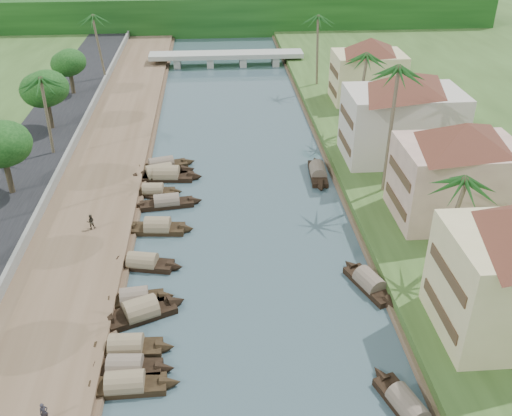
{
  "coord_description": "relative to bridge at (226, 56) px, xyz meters",
  "views": [
    {
      "loc": [
        -2.54,
        -32.43,
        29.78
      ],
      "look_at": [
        1.13,
        15.58,
        2.0
      ],
      "focal_mm": 40.0,
      "sensor_mm": 36.0,
      "label": 1
    }
  ],
  "objects": [
    {
      "name": "retaining_wall",
      "position": [
        -20.2,
        -52.0,
        -0.37
      ],
      "size": [
        0.4,
        180.0,
        1.1
      ],
      "primitive_type": "cube",
      "color": "slate",
      "rests_on": "left_bank"
    },
    {
      "name": "sampan_2",
      "position": [
        -9.2,
        -76.71,
        -1.31
      ],
      "size": [
        7.63,
        1.84,
        2.03
      ],
      "rotation": [
        0.0,
        0.0,
        0.02
      ],
      "color": "black",
      "rests_on": "ground"
    },
    {
      "name": "palm_2",
      "position": [
        15.0,
        -52.15,
        12.23
      ],
      "size": [
        3.2,
        3.2,
        14.67
      ],
      "color": "#71634B",
      "rests_on": "ground"
    },
    {
      "name": "canoe_2",
      "position": [
        -10.57,
        -49.39,
        -1.62
      ],
      "size": [
        5.71,
        3.54,
        0.87
      ],
      "rotation": [
        0.0,
        0.0,
        -0.48
      ],
      "color": "black",
      "rests_on": "ground"
    },
    {
      "name": "palm_1",
      "position": [
        16.0,
        -66.27,
        7.68
      ],
      "size": [
        3.2,
        3.2,
        9.92
      ],
      "color": "#71634B",
      "rests_on": "ground"
    },
    {
      "name": "tree_4",
      "position": [
        -24.0,
        -32.17,
        4.91
      ],
      "size": [
        5.45,
        5.45,
        7.54
      ],
      "color": "#4F412D",
      "rests_on": "ground"
    },
    {
      "name": "tree_3",
      "position": [
        -24.0,
        -50.08,
        5.03
      ],
      "size": [
        5.52,
        5.52,
        7.7
      ],
      "color": "#4F412D",
      "rests_on": "ground"
    },
    {
      "name": "palm_3",
      "position": [
        16.0,
        -35.52,
        9.14
      ],
      "size": [
        3.2,
        3.2,
        11.45
      ],
      "color": "#71634B",
      "rests_on": "ground"
    },
    {
      "name": "sampan_11",
      "position": [
        -8.29,
        -45.5,
        -1.3
      ],
      "size": [
        8.56,
        2.64,
        2.39
      ],
      "rotation": [
        0.0,
        0.0,
        -0.09
      ],
      "color": "black",
      "rests_on": "ground"
    },
    {
      "name": "building_distant",
      "position": [
        19.99,
        -24.0,
        4.16
      ],
      "size": [
        12.62,
        12.62,
        9.2
      ],
      "color": "beige",
      "rests_on": "right_bank"
    },
    {
      "name": "sampan_12",
      "position": [
        -9.07,
        -42.72,
        -1.31
      ],
      "size": [
        8.52,
        3.76,
        2.03
      ],
      "rotation": [
        0.0,
        0.0,
        0.28
      ],
      "color": "black",
      "rests_on": "ground"
    },
    {
      "name": "sampan_9",
      "position": [
        -7.91,
        -51.9,
        -1.31
      ],
      "size": [
        7.87,
        2.48,
        1.99
      ],
      "rotation": [
        0.0,
        0.0,
        0.13
      ],
      "color": "black",
      "rests_on": "ground"
    },
    {
      "name": "palm_7",
      "position": [
        14.0,
        -15.79,
        9.79
      ],
      "size": [
        3.2,
        3.2,
        12.13
      ],
      "color": "#71634B",
      "rests_on": "ground"
    },
    {
      "name": "palm_8",
      "position": [
        -20.5,
        -10.35,
        9.32
      ],
      "size": [
        3.2,
        3.2,
        11.43
      ],
      "color": "#71634B",
      "rests_on": "ground"
    },
    {
      "name": "treeline",
      "position": [
        -0.0,
        28.0,
        2.28
      ],
      "size": [
        120.0,
        14.0,
        8.0
      ],
      "color": "#0E350E",
      "rests_on": "ground"
    },
    {
      "name": "sampan_15",
      "position": [
        9.88,
        -67.08,
        -1.31
      ],
      "size": [
        4.2,
        7.73,
        2.08
      ],
      "rotation": [
        0.0,
        0.0,
        1.94
      ],
      "color": "black",
      "rests_on": "ground"
    },
    {
      "name": "sampan_4",
      "position": [
        -9.56,
        -73.13,
        -1.31
      ],
      "size": [
        7.22,
        1.92,
        2.07
      ],
      "rotation": [
        0.0,
        0.0,
        -0.03
      ],
      "color": "black",
      "rests_on": "ground"
    },
    {
      "name": "sampan_13",
      "position": [
        -9.15,
        -45.02,
        -1.3
      ],
      "size": [
        8.83,
        4.31,
        2.36
      ],
      "rotation": [
        0.0,
        0.0,
        0.3
      ],
      "color": "black",
      "rests_on": "ground"
    },
    {
      "name": "ground",
      "position": [
        -0.0,
        -72.0,
        -1.72
      ],
      "size": [
        220.0,
        220.0,
        0.0
      ],
      "primitive_type": "plane",
      "color": "#394E56",
      "rests_on": "ground"
    },
    {
      "name": "sampan_3",
      "position": [
        -9.4,
        -75.12,
        -1.31
      ],
      "size": [
        7.16,
        1.94,
        1.95
      ],
      "rotation": [
        0.0,
        0.0,
        -0.07
      ],
      "color": "black",
      "rests_on": "ground"
    },
    {
      "name": "building_far",
      "position": [
        18.99,
        -44.0,
        4.66
      ],
      "size": [
        15.59,
        15.59,
        10.2
      ],
      "color": "beige",
      "rests_on": "right_bank"
    },
    {
      "name": "sampan_16",
      "position": [
        9.1,
        -46.07,
        -1.31
      ],
      "size": [
        2.17,
        8.74,
        2.12
      ],
      "rotation": [
        0.0,
        0.0,
        1.51
      ],
      "color": "black",
      "rests_on": "ground"
    },
    {
      "name": "person_near",
      "position": [
        -13.67,
        -79.58,
        -0.21
      ],
      "size": [
        0.62,
        0.58,
        1.43
      ],
      "primitive_type": "imported",
      "rotation": [
        0.0,
        0.0,
        0.64
      ],
      "color": "#28262E",
      "rests_on": "left_bank"
    },
    {
      "name": "left_bank",
      "position": [
        -16.0,
        -52.0,
        -1.32
      ],
      "size": [
        10.0,
        180.0,
        0.8
      ],
      "primitive_type": "cube",
      "color": "brown",
      "rests_on": "ground"
    },
    {
      "name": "person_far",
      "position": [
        -14.71,
        -57.05,
        -0.17
      ],
      "size": [
        0.85,
        0.73,
        1.51
      ],
      "primitive_type": "imported",
      "rotation": [
        0.0,
        0.0,
        3.39
      ],
      "color": "#312C22",
      "rests_on": "left_bank"
    },
    {
      "name": "tree_5",
      "position": [
        -24.0,
        -18.03,
        4.29
      ],
      "size": [
        4.61,
        4.61,
        6.58
      ],
      "color": "#4F412D",
      "rests_on": "ground"
    },
    {
      "name": "sampan_10",
      "position": [
        -9.54,
        -49.18,
        -1.32
      ],
      "size": [
        6.55,
        1.75,
        1.85
      ],
      "rotation": [
        0.0,
        0.0,
        -0.05
      ],
      "color": "black",
      "rests_on": "ground"
    },
    {
      "name": "sampan_8",
      "position": [
        -8.48,
        -56.8,
        -1.31
      ],
      "size": [
        7.36,
        2.37,
        2.24
      ],
      "rotation": [
        0.0,
        0.0,
        -0.09
      ],
      "color": "black",
      "rests_on": "ground"
    },
    {
      "name": "right_bank",
      "position": [
        19.0,
        -52.0,
        -1.12
      ],
      "size": [
        16.0,
        180.0,
        1.2
      ],
      "primitive_type": "cube",
      "color": "#314A1D",
      "rests_on": "ground"
    },
    {
      "name": "sampan_7",
      "position": [
        -9.38,
        -62.65,
        -1.31
      ],
      "size": [
        7.64,
        3.05,
        2.02
      ],
      "rotation": [
        0.0,
        0.0,
        -0.21
      ],
      "color": "black",
      "rests_on": "ground"
    },
    {
      "name": "sampan_6",
      "position": [
        -9.57,
        -67.61,
        -1.31
      ],
      "size": [
        6.72,
        2.2,
        2.01
      ],
      "rotation": [
        0.0,
        0.0,
        0.11
      ],
      "color": "black",
      "rests_on": "ground"
    },
    {
      "name": "canoe_1",
      "position": [
        -10.48,
        -77.13,
        -1.62
      ],
      "size": [
        4.54,
        0.79,
        0.73
      ],
      "rotation": [
        0.0,
        0.0,
        0.01
      ],
      "color": "black",
      "rests_on": "ground"
    },
    {
      "name": "sampan_14",
      "position": [
        9.08,
        -80.0,
        -1.31
      ],
      "size": [
        3.86,
        8.01,
        1.96
      ],
      "rotation": [
        0.0,
        0.0,
        1.89
      ],
      "color": "black",
      "rests_on": "ground"
    },
    {
      "name": "tree_6",
      "position": [
        24.0,
        -41.26,
        4.7
      ],
      "size": [
        4.67,
        4.67,
        7.24
      ],
      "color": "#4F412D",
      "rests_on": "ground"
    },
    {
      "name": "sampan_5",
      "position": [
        -8.86,
        -69.29,
        -1.3
      ],
      "size": [
        7.63,
        4.67,
        2.38
      ],
      "rotation": [
        0.0,
        0.0,
        0.41
      ],
      "color": "black",
      "rests_on": "ground"
    },
    {
      "name": "road",
      "position": [
        -24.5,
        -52.0,
        -1.02
      ],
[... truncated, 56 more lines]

